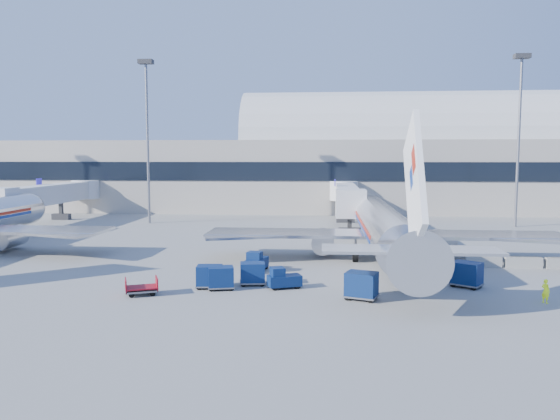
# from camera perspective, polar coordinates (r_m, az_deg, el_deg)

# --- Properties ---
(ground) EXTENTS (260.00, 260.00, 0.00)m
(ground) POSITION_cam_1_polar(r_m,az_deg,el_deg) (45.76, -1.23, -6.12)
(ground) COLOR gray
(ground) RESTS_ON ground
(terminal) EXTENTS (170.00, 28.15, 21.00)m
(terminal) POSITION_cam_1_polar(r_m,az_deg,el_deg) (102.19, -5.58, 4.54)
(terminal) COLOR #B2AA9E
(terminal) RESTS_ON ground
(airliner_main) EXTENTS (32.00, 37.26, 12.07)m
(airliner_main) POSITION_cam_1_polar(r_m,az_deg,el_deg) (49.76, 10.85, -1.86)
(airliner_main) COLOR silver
(airliner_main) RESTS_ON ground
(jetbridge_near) EXTENTS (4.40, 27.50, 6.25)m
(jetbridge_near) POSITION_cam_1_polar(r_m,az_deg,el_deg) (75.62, 6.95, 1.46)
(jetbridge_near) COLOR silver
(jetbridge_near) RESTS_ON ground
(jetbridge_mid) EXTENTS (4.40, 27.50, 6.25)m
(jetbridge_mid) POSITION_cam_1_polar(r_m,az_deg,el_deg) (85.07, -22.62, 1.52)
(jetbridge_mid) COLOR silver
(jetbridge_mid) RESTS_ON ground
(mast_west) EXTENTS (2.00, 1.20, 22.60)m
(mast_west) POSITION_cam_1_polar(r_m,az_deg,el_deg) (78.74, -13.72, 9.42)
(mast_west) COLOR slate
(mast_west) RESTS_ON ground
(mast_east) EXTENTS (2.00, 1.20, 22.60)m
(mast_east) POSITION_cam_1_polar(r_m,az_deg,el_deg) (78.94, 23.76, 9.10)
(mast_east) COLOR slate
(mast_east) RESTS_ON ground
(barrier_near) EXTENTS (3.00, 0.55, 0.90)m
(barrier_near) POSITION_cam_1_polar(r_m,az_deg,el_deg) (49.23, 20.45, -5.11)
(barrier_near) COLOR #9E9E96
(barrier_near) RESTS_ON ground
(barrier_mid) EXTENTS (3.00, 0.55, 0.90)m
(barrier_mid) POSITION_cam_1_polar(r_m,az_deg,el_deg) (50.22, 24.09, -5.04)
(barrier_mid) COLOR #9E9E96
(barrier_mid) RESTS_ON ground
(tug_lead) EXTENTS (2.59, 1.91, 1.52)m
(tug_lead) POSITION_cam_1_polar(r_m,az_deg,el_deg) (38.85, 0.32, -7.19)
(tug_lead) COLOR #0A1F4D
(tug_lead) RESTS_ON ground
(tug_right) EXTENTS (2.66, 2.75, 1.66)m
(tug_right) POSITION_cam_1_polar(r_m,az_deg,el_deg) (41.87, 13.08, -6.30)
(tug_right) COLOR #0A1F4D
(tug_right) RESTS_ON ground
(tug_left) EXTENTS (1.74, 2.77, 1.68)m
(tug_left) POSITION_cam_1_polar(r_m,az_deg,el_deg) (44.58, -2.50, -5.44)
(tug_left) COLOR #0A1F4D
(tug_left) RESTS_ON ground
(cart_train_a) EXTENTS (2.05, 1.68, 1.63)m
(cart_train_a) POSITION_cam_1_polar(r_m,az_deg,el_deg) (39.87, -2.88, -6.60)
(cart_train_a) COLOR #0A1F4D
(cart_train_a) RESTS_ON ground
(cart_train_b) EXTENTS (2.10, 1.78, 1.61)m
(cart_train_b) POSITION_cam_1_polar(r_m,az_deg,el_deg) (38.71, -6.19, -7.01)
(cart_train_b) COLOR #0A1F4D
(cart_train_b) RESTS_ON ground
(cart_train_c) EXTENTS (1.95, 1.55, 1.62)m
(cart_train_c) POSITION_cam_1_polar(r_m,az_deg,el_deg) (39.17, -7.38, -6.87)
(cart_train_c) COLOR #0A1F4D
(cart_train_c) RESTS_ON ground
(cart_solo_near) EXTENTS (2.45, 2.16, 1.80)m
(cart_solo_near) POSITION_cam_1_polar(r_m,az_deg,el_deg) (36.21, 8.52, -7.75)
(cart_solo_near) COLOR #0A1F4D
(cart_solo_near) RESTS_ON ground
(cart_solo_far) EXTENTS (2.55, 2.43, 1.79)m
(cart_solo_far) POSITION_cam_1_polar(r_m,az_deg,el_deg) (41.37, 18.94, -6.33)
(cart_solo_far) COLOR #0A1F4D
(cart_solo_far) RESTS_ON ground
(cart_open_red) EXTENTS (2.53, 2.19, 0.57)m
(cart_open_red) POSITION_cam_1_polar(r_m,az_deg,el_deg) (38.23, -14.23, -8.00)
(cart_open_red) COLOR slate
(cart_open_red) RESTS_ON ground
(ramp_worker) EXTENTS (0.61, 0.68, 1.55)m
(ramp_worker) POSITION_cam_1_polar(r_m,az_deg,el_deg) (38.87, 26.01, -7.62)
(ramp_worker) COLOR #ACDF17
(ramp_worker) RESTS_ON ground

